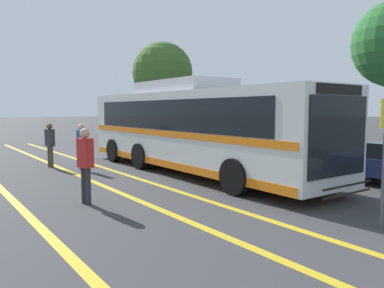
% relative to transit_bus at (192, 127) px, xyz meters
% --- Properties ---
extents(ground_plane, '(220.00, 220.00, 0.00)m').
position_rel_transit_bus_xyz_m(ground_plane, '(0.00, 0.22, -1.68)').
color(ground_plane, '#38383A').
extents(lane_strip_0, '(31.81, 0.20, 0.01)m').
position_rel_transit_bus_xyz_m(lane_strip_0, '(0.02, -2.20, -1.67)').
color(lane_strip_0, gold).
rests_on(lane_strip_0, ground_plane).
extents(lane_strip_1, '(31.81, 0.20, 0.01)m').
position_rel_transit_bus_xyz_m(lane_strip_1, '(0.02, -3.60, -1.67)').
color(lane_strip_1, gold).
rests_on(lane_strip_1, ground_plane).
extents(lane_strip_2, '(31.81, 0.20, 0.01)m').
position_rel_transit_bus_xyz_m(lane_strip_2, '(0.02, -6.17, -1.67)').
color(lane_strip_2, gold).
rests_on(lane_strip_2, ground_plane).
extents(curb_strip, '(39.81, 0.36, 0.15)m').
position_rel_transit_bus_xyz_m(curb_strip, '(0.02, 5.39, -1.60)').
color(curb_strip, '#99999E').
rests_on(curb_strip, ground_plane).
extents(transit_bus, '(12.15, 2.74, 3.35)m').
position_rel_transit_bus_xyz_m(transit_bus, '(0.00, 0.00, 0.00)').
color(transit_bus, silver).
rests_on(transit_bus, ground_plane).
extents(parked_car_0, '(4.86, 2.22, 1.41)m').
position_rel_transit_bus_xyz_m(parked_car_0, '(-11.70, 3.40, -0.95)').
color(parked_car_0, silver).
rests_on(parked_car_0, ground_plane).
extents(parked_car_1, '(4.10, 2.04, 1.27)m').
position_rel_transit_bus_xyz_m(parked_car_1, '(-5.68, 3.68, -1.02)').
color(parked_car_1, maroon).
rests_on(parked_car_1, ground_plane).
extents(parked_car_2, '(4.66, 2.03, 1.59)m').
position_rel_transit_bus_xyz_m(parked_car_2, '(-0.60, 3.51, -0.89)').
color(parked_car_2, navy).
rests_on(parked_car_2, ground_plane).
extents(pedestrian_0, '(0.46, 0.31, 1.75)m').
position_rel_transit_bus_xyz_m(pedestrian_0, '(-4.28, -3.86, -0.68)').
color(pedestrian_0, brown).
rests_on(pedestrian_0, ground_plane).
extents(pedestrian_1, '(0.46, 0.30, 1.84)m').
position_rel_transit_bus_xyz_m(pedestrian_1, '(2.22, -4.77, -0.61)').
color(pedestrian_1, '#2D2D33').
rests_on(pedestrian_1, ground_plane).
extents(pedestrian_2, '(0.43, 0.24, 1.75)m').
position_rel_transit_bus_xyz_m(pedestrian_2, '(-2.88, -3.08, -0.68)').
color(pedestrian_2, brown).
rests_on(pedestrian_2, ground_plane).
extents(tree_0, '(4.95, 4.95, 7.81)m').
position_rel_transit_bus_xyz_m(tree_0, '(-15.69, 8.36, 3.65)').
color(tree_0, '#513823').
rests_on(tree_0, ground_plane).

